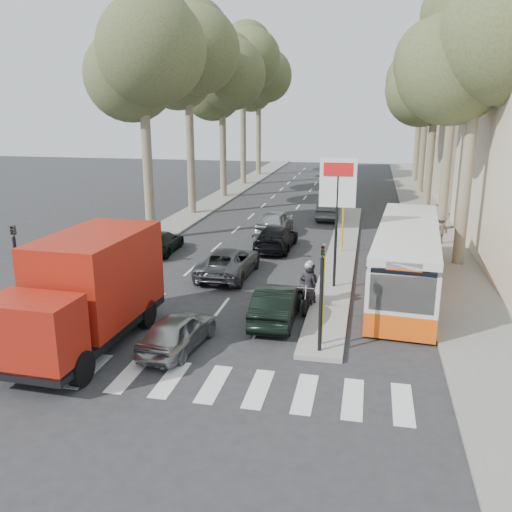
% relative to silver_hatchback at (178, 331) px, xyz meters
% --- Properties ---
extents(ground, '(120.00, 120.00, 0.00)m').
position_rel_silver_hatchback_xyz_m(ground, '(1.28, 2.00, -0.61)').
color(ground, '#28282B').
rests_on(ground, ground).
extents(sidewalk_right, '(3.20, 70.00, 0.12)m').
position_rel_silver_hatchback_xyz_m(sidewalk_right, '(9.88, 27.00, -0.55)').
color(sidewalk_right, gray).
rests_on(sidewalk_right, ground).
extents(median_left, '(2.40, 64.00, 0.12)m').
position_rel_silver_hatchback_xyz_m(median_left, '(-6.72, 30.00, -0.55)').
color(median_left, gray).
rests_on(median_left, ground).
extents(traffic_island, '(1.50, 26.00, 0.16)m').
position_rel_silver_hatchback_xyz_m(traffic_island, '(4.53, 13.00, -0.53)').
color(traffic_island, gray).
rests_on(traffic_island, ground).
extents(building_far, '(11.00, 20.00, 16.00)m').
position_rel_silver_hatchback_xyz_m(building_far, '(16.78, 36.00, 7.39)').
color(building_far, '#B7A88E').
rests_on(building_far, ground).
extents(billboard, '(1.50, 12.10, 5.60)m').
position_rel_silver_hatchback_xyz_m(billboard, '(4.53, 7.00, 3.09)').
color(billboard, yellow).
rests_on(billboard, ground).
extents(traffic_light_island, '(0.16, 0.41, 3.60)m').
position_rel_silver_hatchback_xyz_m(traffic_light_island, '(4.53, 0.50, 1.87)').
color(traffic_light_island, black).
rests_on(traffic_light_island, ground).
extents(traffic_light_left, '(0.16, 0.41, 3.60)m').
position_rel_silver_hatchback_xyz_m(traffic_light_left, '(-6.32, 1.00, 1.87)').
color(traffic_light_left, black).
rests_on(traffic_light_left, ground).
extents(tree_l_a, '(7.40, 7.20, 14.10)m').
position_rel_silver_hatchback_xyz_m(tree_l_a, '(-6.59, 14.11, 9.77)').
color(tree_l_a, '#6B604C').
rests_on(tree_l_a, ground).
extents(tree_l_b, '(7.40, 7.20, 14.88)m').
position_rel_silver_hatchback_xyz_m(tree_l_b, '(-6.69, 22.11, 10.46)').
color(tree_l_b, '#6B604C').
rests_on(tree_l_b, ground).
extents(tree_l_c, '(7.40, 7.20, 13.71)m').
position_rel_silver_hatchback_xyz_m(tree_l_c, '(-6.49, 30.11, 9.43)').
color(tree_l_c, '#6B604C').
rests_on(tree_l_c, ground).
extents(tree_l_d, '(7.40, 7.20, 15.66)m').
position_rel_silver_hatchback_xyz_m(tree_l_d, '(-6.59, 38.11, 11.15)').
color(tree_l_d, '#6B604C').
rests_on(tree_l_d, ground).
extents(tree_l_e, '(7.40, 7.20, 14.49)m').
position_rel_silver_hatchback_xyz_m(tree_l_e, '(-6.69, 46.11, 10.12)').
color(tree_l_e, '#6B604C').
rests_on(tree_l_e, ground).
extents(tree_r_a, '(7.40, 7.20, 14.10)m').
position_rel_silver_hatchback_xyz_m(tree_r_a, '(10.41, 12.11, 9.77)').
color(tree_r_a, '#6B604C').
rests_on(tree_r_a, ground).
extents(tree_r_b, '(7.40, 7.20, 15.27)m').
position_rel_silver_hatchback_xyz_m(tree_r_b, '(10.51, 20.11, 10.80)').
color(tree_r_b, '#6B604C').
rests_on(tree_r_b, ground).
extents(tree_r_c, '(7.40, 7.20, 13.32)m').
position_rel_silver_hatchback_xyz_m(tree_r_c, '(10.31, 28.11, 9.08)').
color(tree_r_c, '#6B604C').
rests_on(tree_r_c, ground).
extents(tree_r_d, '(7.40, 7.20, 14.88)m').
position_rel_silver_hatchback_xyz_m(tree_r_d, '(10.41, 36.11, 10.46)').
color(tree_r_d, '#6B604C').
rests_on(tree_r_d, ground).
extents(tree_r_e, '(7.40, 7.20, 14.10)m').
position_rel_silver_hatchback_xyz_m(tree_r_e, '(10.51, 44.11, 9.77)').
color(tree_r_e, '#6B604C').
rests_on(tree_r_e, ground).
extents(silver_hatchback, '(1.87, 3.74, 1.22)m').
position_rel_silver_hatchback_xyz_m(silver_hatchback, '(0.00, 0.00, 0.00)').
color(silver_hatchback, '#919398').
rests_on(silver_hatchback, ground).
extents(dark_hatchback, '(1.46, 4.09, 1.34)m').
position_rel_silver_hatchback_xyz_m(dark_hatchback, '(2.71, 3.01, 0.06)').
color(dark_hatchback, black).
rests_on(dark_hatchback, ground).
extents(queue_car_a, '(2.32, 4.80, 1.32)m').
position_rel_silver_hatchback_xyz_m(queue_car_a, '(-0.40, 8.00, 0.05)').
color(queue_car_a, '#44474B').
rests_on(queue_car_a, ground).
extents(queue_car_b, '(2.00, 4.65, 1.34)m').
position_rel_silver_hatchback_xyz_m(queue_car_b, '(0.92, 13.19, 0.06)').
color(queue_car_b, black).
rests_on(queue_car_b, ground).
extents(queue_car_c, '(1.97, 4.50, 1.51)m').
position_rel_silver_hatchback_xyz_m(queue_car_c, '(0.18, 16.91, 0.14)').
color(queue_car_c, '#A7ABAF').
rests_on(queue_car_c, ground).
extents(queue_car_d, '(1.60, 4.36, 1.42)m').
position_rel_silver_hatchback_xyz_m(queue_car_d, '(3.08, 22.34, 0.10)').
color(queue_car_d, '#45464C').
rests_on(queue_car_d, ground).
extents(queue_car_e, '(1.90, 4.20, 1.19)m').
position_rel_silver_hatchback_xyz_m(queue_car_e, '(-5.02, 11.20, -0.01)').
color(queue_car_e, black).
rests_on(queue_car_e, ground).
extents(red_truck, '(2.81, 6.87, 3.62)m').
position_rel_silver_hatchback_xyz_m(red_truck, '(-2.91, -0.27, 1.30)').
color(red_truck, black).
rests_on(red_truck, ground).
extents(city_bus, '(3.27, 11.07, 2.87)m').
position_rel_silver_hatchback_xyz_m(city_bus, '(7.48, 7.35, 0.90)').
color(city_bus, '#F5530D').
rests_on(city_bus, ground).
extents(motorcycle, '(0.81, 2.24, 1.90)m').
position_rel_silver_hatchback_xyz_m(motorcycle, '(3.68, 4.69, 0.25)').
color(motorcycle, black).
rests_on(motorcycle, ground).
extents(pedestrian_near, '(1.05, 0.94, 1.63)m').
position_rel_silver_hatchback_xyz_m(pedestrian_near, '(8.48, 8.47, 0.32)').
color(pedestrian_near, '#483752').
rests_on(pedestrian_near, sidewalk_right).
extents(pedestrian_far, '(1.11, 0.99, 1.61)m').
position_rel_silver_hatchback_xyz_m(pedestrian_far, '(9.85, 15.97, 0.31)').
color(pedestrian_far, '#6C5D51').
rests_on(pedestrian_far, sidewalk_right).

